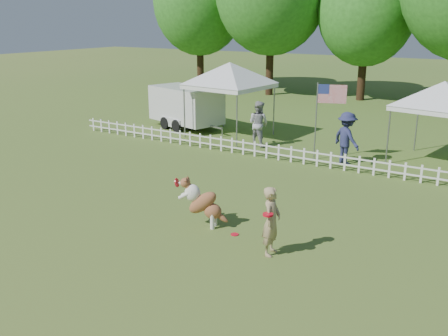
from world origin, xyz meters
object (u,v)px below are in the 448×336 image
Objects in this scene: frisbee_on_turf at (235,234)px; flag_pole at (316,122)px; canopy_tent_left at (230,101)px; cargo_trailer at (186,107)px; canopy_tent_right at (440,124)px; spectator_a at (259,124)px; spectator_b at (347,138)px; dog at (203,203)px; handler at (271,221)px.

flag_pole is (-0.92, 7.32, 1.41)m from frisbee_on_turf.
cargo_trailer is (-2.65, 0.39, -0.59)m from canopy_tent_left.
canopy_tent_right reaches higher than spectator_a.
canopy_tent_right reaches higher than cargo_trailer.
canopy_tent_right is 1.55× the size of spectator_b.
flag_pole is at bearing 37.93° from spectator_b.
canopy_tent_left is 4.95m from flag_pole.
frisbee_on_turf is 8.89m from spectator_a.
frisbee_on_turf is 0.07× the size of flag_pole.
frisbee_on_turf is 0.07× the size of canopy_tent_right.
canopy_tent_right is at bearing 71.97° from frisbee_on_turf.
frisbee_on_turf is 0.11× the size of spectator_a.
canopy_tent_left reaches higher than cargo_trailer.
spectator_a is at bearing 143.94° from flag_pole.
canopy_tent_left is at bearing 101.01° from dog.
cargo_trailer reaches higher than spectator_a.
frisbee_on_turf is at bearing 125.01° from spectator_a.
canopy_tent_right is at bearing 14.78° from cargo_trailer.
canopy_tent_left is 1.69× the size of spectator_b.
flag_pole is 1.52× the size of spectator_b.
frisbee_on_turf is at bearing 61.57° from handler.
flag_pole reaches higher than handler.
canopy_tent_right reaches higher than flag_pole.
spectator_b is (3.88, -0.61, 0.01)m from spectator_a.
frisbee_on_turf is at bearing -52.64° from canopy_tent_left.
frisbee_on_turf is 10.69m from canopy_tent_left.
handler is 7.98× the size of frisbee_on_turf.
handler is at bearing 130.30° from spectator_a.
cargo_trailer is (-11.23, 0.20, -0.46)m from canopy_tent_right.
cargo_trailer is at bearing 36.14° from handler.
canopy_tent_right is at bearing -18.24° from handler.
spectator_b is at bearing -0.64° from handler.
frisbee_on_turf is 0.11× the size of spectator_b.
frisbee_on_turf is 9.75m from canopy_tent_right.
canopy_tent_left is 1.09× the size of canopy_tent_right.
canopy_tent_right is at bearing -115.99° from spectator_b.
handler is 0.55× the size of flag_pole.
handler reaches higher than dog.
canopy_tent_right is (3.92, 9.12, 0.82)m from dog.
spectator_b reaches higher than frisbee_on_turf.
dog is 0.43× the size of canopy_tent_right.
canopy_tent_right is (2.98, 9.17, 1.43)m from frisbee_on_turf.
frisbee_on_turf is 0.04× the size of cargo_trailer.
cargo_trailer reaches higher than handler.
handler is 7.96m from spectator_b.
flag_pole is 1.54× the size of spectator_a.
spectator_a is at bearing 114.43° from frisbee_on_turf.
spectator_a reaches higher than handler.
handler is 0.50× the size of canopy_tent_left.
spectator_b is at bearing -9.37° from canopy_tent_left.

